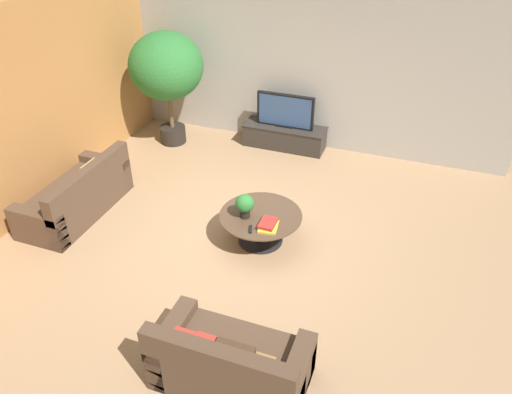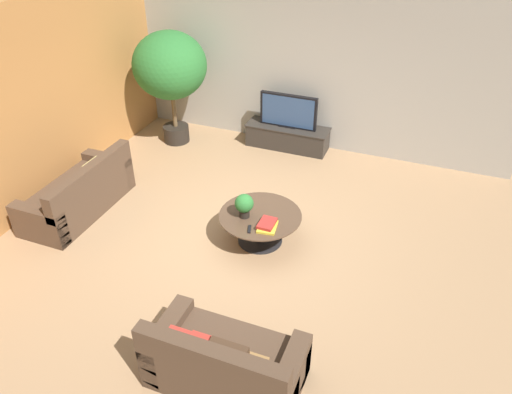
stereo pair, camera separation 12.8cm
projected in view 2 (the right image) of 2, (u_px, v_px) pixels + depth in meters
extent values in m
plane|color=#9E7A56|center=(237.00, 239.00, 7.14)|extent=(24.00, 24.00, 0.00)
cube|color=#A39E93|center=(307.00, 66.00, 8.84)|extent=(7.40, 0.12, 3.00)
cube|color=#B2753D|center=(40.00, 103.00, 7.46)|extent=(0.12, 7.40, 3.00)
cube|color=#2D2823|center=(287.00, 137.00, 9.37)|extent=(1.51, 0.48, 0.43)
cube|color=#2D2823|center=(288.00, 127.00, 9.26)|extent=(1.54, 0.50, 0.02)
cube|color=black|center=(288.00, 111.00, 9.08)|extent=(1.07, 0.08, 0.63)
cube|color=navy|center=(288.00, 112.00, 9.05)|extent=(0.98, 0.00, 0.56)
cube|color=black|center=(288.00, 126.00, 9.25)|extent=(0.32, 0.13, 0.02)
cylinder|color=black|center=(260.00, 240.00, 7.11)|extent=(0.63, 0.63, 0.02)
cylinder|color=black|center=(260.00, 228.00, 7.00)|extent=(0.10, 0.10, 0.43)
cylinder|color=#4C3828|center=(260.00, 215.00, 6.87)|extent=(1.15, 1.15, 0.02)
cube|color=#4C3828|center=(78.00, 198.00, 7.65)|extent=(0.84, 1.84, 0.42)
cube|color=#4C3828|center=(91.00, 179.00, 7.31)|extent=(0.16, 1.84, 0.42)
cube|color=#4C3828|center=(109.00, 170.00, 8.25)|extent=(0.84, 0.20, 0.54)
cube|color=#4C3828|center=(39.00, 225.00, 6.98)|extent=(0.84, 0.20, 0.54)
cube|color=tan|center=(95.00, 170.00, 7.63)|extent=(0.18, 0.35, 0.33)
cube|color=olive|center=(69.00, 192.00, 7.16)|extent=(0.14, 0.29, 0.27)
cube|color=#4C3828|center=(227.00, 364.00, 5.10)|extent=(1.54, 0.84, 0.42)
cube|color=#4C3828|center=(210.00, 364.00, 4.60)|extent=(1.54, 0.16, 0.42)
cube|color=#4C3828|center=(290.00, 381.00, 4.86)|extent=(0.20, 0.84, 0.54)
cube|color=#4C3828|center=(169.00, 341.00, 5.27)|extent=(0.20, 0.84, 0.54)
cube|color=olive|center=(252.00, 367.00, 4.66)|extent=(0.29, 0.14, 0.27)
cube|color=#422D1E|center=(229.00, 357.00, 4.71)|extent=(0.38, 0.15, 0.35)
cube|color=#B23328|center=(207.00, 351.00, 4.79)|extent=(0.34, 0.14, 0.32)
cube|color=#B23328|center=(185.00, 344.00, 4.86)|extent=(0.34, 0.14, 0.31)
cylinder|color=black|center=(176.00, 133.00, 9.62)|extent=(0.49, 0.49, 0.32)
cylinder|color=brown|center=(174.00, 112.00, 9.37)|extent=(0.08, 0.08, 0.58)
ellipsoid|color=#286B2D|center=(170.00, 65.00, 8.87)|extent=(1.33, 1.33, 1.20)
cylinder|color=black|center=(244.00, 213.00, 6.81)|extent=(0.14, 0.14, 0.11)
sphere|color=#286B2D|center=(244.00, 203.00, 6.72)|extent=(0.26, 0.26, 0.26)
cube|color=gold|center=(268.00, 227.00, 6.62)|extent=(0.28, 0.34, 0.03)
cube|color=#A32823|center=(267.00, 223.00, 6.62)|extent=(0.20, 0.29, 0.04)
cube|color=black|center=(249.00, 229.00, 6.58)|extent=(0.09, 0.16, 0.02)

